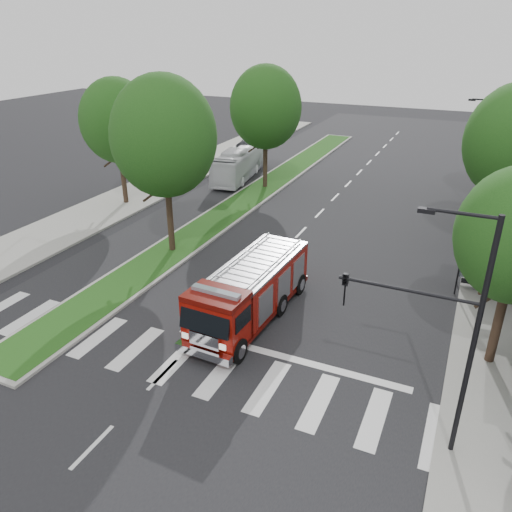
# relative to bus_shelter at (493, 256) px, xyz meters

# --- Properties ---
(ground) EXTENTS (140.00, 140.00, 0.00)m
(ground) POSITION_rel_bus_shelter_xyz_m (-11.20, -8.15, -2.04)
(ground) COLOR black
(ground) RESTS_ON ground
(sidewalk_left) EXTENTS (5.00, 80.00, 0.15)m
(sidewalk_left) POSITION_rel_bus_shelter_xyz_m (-25.70, 1.85, -1.96)
(sidewalk_left) COLOR gray
(sidewalk_left) RESTS_ON ground
(median) EXTENTS (3.00, 50.00, 0.15)m
(median) POSITION_rel_bus_shelter_xyz_m (-17.20, 9.85, -1.96)
(median) COLOR gray
(median) RESTS_ON ground
(bus_shelter) EXTENTS (3.20, 1.60, 2.61)m
(bus_shelter) POSITION_rel_bus_shelter_xyz_m (0.00, 0.00, 0.00)
(bus_shelter) COLOR black
(bus_shelter) RESTS_ON ground
(tree_right_far) EXTENTS (5.00, 5.00, 8.73)m
(tree_right_far) POSITION_rel_bus_shelter_xyz_m (0.30, 15.85, 3.80)
(tree_right_far) COLOR black
(tree_right_far) RESTS_ON ground
(tree_median_near) EXTENTS (5.80, 5.80, 10.16)m
(tree_median_near) POSITION_rel_bus_shelter_xyz_m (-17.20, -2.15, 4.77)
(tree_median_near) COLOR black
(tree_median_near) RESTS_ON ground
(tree_median_far) EXTENTS (5.60, 5.60, 9.72)m
(tree_median_far) POSITION_rel_bus_shelter_xyz_m (-17.20, 11.85, 4.45)
(tree_median_far) COLOR black
(tree_median_far) RESTS_ON ground
(tree_left_mid) EXTENTS (5.20, 5.20, 9.16)m
(tree_left_mid) POSITION_rel_bus_shelter_xyz_m (-25.20, 3.85, 4.12)
(tree_left_mid) COLOR black
(tree_left_mid) RESTS_ON ground
(streetlight_right_near) EXTENTS (4.08, 0.22, 8.00)m
(streetlight_right_near) POSITION_rel_bus_shelter_xyz_m (-1.59, -11.65, 2.63)
(streetlight_right_near) COLOR black
(streetlight_right_near) RESTS_ON ground
(streetlight_right_far) EXTENTS (2.11, 0.20, 8.00)m
(streetlight_right_far) POSITION_rel_bus_shelter_xyz_m (-0.85, 11.85, 2.44)
(streetlight_right_far) COLOR black
(streetlight_right_far) RESTS_ON ground
(fire_engine) EXTENTS (2.89, 8.37, 2.86)m
(fire_engine) POSITION_rel_bus_shelter_xyz_m (-9.84, -6.96, -0.67)
(fire_engine) COLOR #520804
(fire_engine) RESTS_ON ground
(city_bus) EXTENTS (3.57, 9.66, 2.63)m
(city_bus) POSITION_rel_bus_shelter_xyz_m (-20.47, 13.77, -0.72)
(city_bus) COLOR silver
(city_bus) RESTS_ON ground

